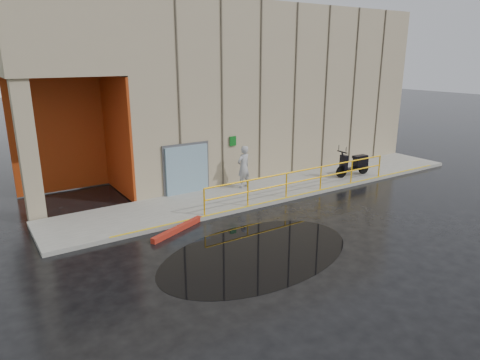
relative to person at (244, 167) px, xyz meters
name	(u,v)px	position (x,y,z in m)	size (l,w,h in m)	color
ground	(268,247)	(-2.59, -5.22, -1.08)	(120.00, 120.00, 0.00)	black
sidewalk	(279,188)	(1.41, -0.72, -1.00)	(20.00, 3.00, 0.15)	gray
building	(223,84)	(2.51, 5.76, 3.13)	(20.00, 10.17, 8.00)	tan
guardrail	(304,181)	(1.66, -2.07, -0.40)	(9.56, 0.06, 1.03)	#FFB60D
person	(244,167)	(0.00, 0.00, 0.00)	(0.68, 0.44, 1.85)	#98989C
scooter	(354,158)	(5.46, -1.32, -0.05)	(2.00, 0.78, 1.53)	black
red_curb	(178,229)	(-4.41, -2.59, -0.99)	(2.40, 0.18, 0.18)	maroon
puddle	(257,253)	(-3.13, -5.41, -1.07)	(6.56, 4.04, 0.01)	black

